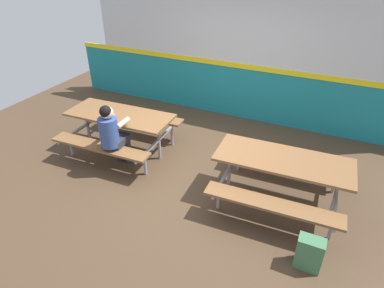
{
  "coord_description": "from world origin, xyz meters",
  "views": [
    {
      "loc": [
        1.89,
        -4.03,
        3.27
      ],
      "look_at": [
        0.0,
        0.01,
        0.55
      ],
      "focal_mm": 30.78,
      "sensor_mm": 36.0,
      "label": 1
    }
  ],
  "objects": [
    {
      "name": "student_nearer",
      "position": [
        -1.19,
        -0.44,
        0.71
      ],
      "size": [
        0.37,
        0.53,
        1.21
      ],
      "color": "#2D2D38",
      "rests_on": "ground"
    },
    {
      "name": "backpack_dark",
      "position": [
        2.02,
        -1.11,
        0.22
      ],
      "size": [
        0.3,
        0.22,
        0.44
      ],
      "color": "#3F724C",
      "rests_on": "ground"
    },
    {
      "name": "picnic_table_left",
      "position": [
        -1.44,
        0.11,
        0.57
      ],
      "size": [
        1.9,
        1.62,
        0.74
      ],
      "color": "brown",
      "rests_on": "ground"
    },
    {
      "name": "picnic_table_right",
      "position": [
        1.44,
        -0.08,
        0.57
      ],
      "size": [
        1.9,
        1.62,
        0.74
      ],
      "color": "brown",
      "rests_on": "ground"
    },
    {
      "name": "accent_backdrop",
      "position": [
        0.0,
        2.37,
        1.25
      ],
      "size": [
        8.0,
        0.14,
        2.6
      ],
      "color": "teal",
      "rests_on": "ground"
    },
    {
      "name": "ground_plane",
      "position": [
        0.0,
        0.0,
        -0.01
      ],
      "size": [
        10.0,
        10.0,
        0.02
      ],
      "primitive_type": "cube",
      "color": "#4C3826"
    }
  ]
}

